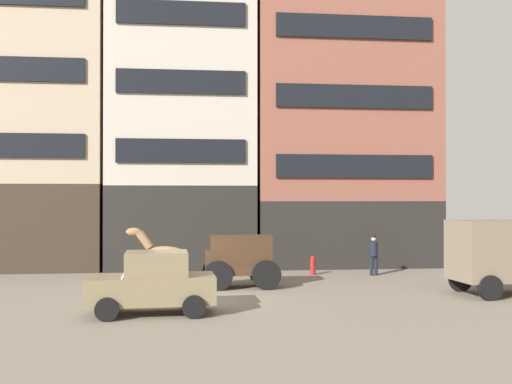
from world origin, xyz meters
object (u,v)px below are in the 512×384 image
Objects in this scene: sedan_dark at (153,283)px; cargo_wagon at (240,257)px; draft_horse at (161,255)px; pedestrian_officer at (374,253)px; fire_hydrant_curbside at (313,265)px; delivery_truck_near at (509,254)px.

cargo_wagon is at bearing 58.24° from sedan_dark.
draft_horse reaches higher than sedan_dark.
pedestrian_officer reaches higher than fire_hydrant_curbside.
sedan_dark is 11.83m from pedestrian_officer.
cargo_wagon reaches higher than fire_hydrant_curbside.
draft_horse is 9.52m from pedestrian_officer.
draft_horse is 0.53× the size of delivery_truck_near.
fire_hydrant_curbside is (3.53, 3.33, -0.72)m from cargo_wagon.
delivery_truck_near is at bearing -45.80° from fire_hydrant_curbside.
sedan_dark is at bearing -121.76° from cargo_wagon.
sedan_dark is (-2.95, -4.76, -0.23)m from cargo_wagon.
delivery_truck_near is 1.18× the size of sedan_dark.
fire_hydrant_curbside is at bearing 27.19° from draft_horse.
cargo_wagon is at bearing -136.68° from fire_hydrant_curbside.
delivery_truck_near is at bearing -12.14° from draft_horse.
cargo_wagon is 2.95m from draft_horse.
sedan_dark is at bearing -140.22° from pedestrian_officer.
cargo_wagon is 0.65× the size of delivery_truck_near.
cargo_wagon is 1.24× the size of draft_horse.
fire_hydrant_curbside is at bearing 43.32° from cargo_wagon.
sedan_dark reaches higher than pedestrian_officer.
draft_horse is 2.82× the size of fire_hydrant_curbside.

